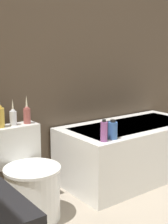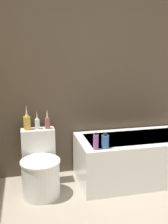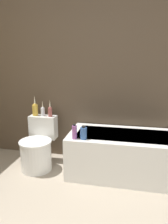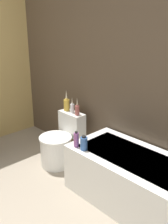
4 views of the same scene
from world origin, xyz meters
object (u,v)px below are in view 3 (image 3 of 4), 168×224
(shampoo_bottle_short, at_px, (84,133))
(vase_bronze, at_px, (50,111))
(shampoo_bottle_tall, at_px, (74,132))
(bathtub, at_px, (125,154))
(vase_silver, at_px, (43,111))
(toilet, at_px, (38,148))
(vase_gold, at_px, (35,109))

(shampoo_bottle_short, bearing_deg, vase_bronze, 143.49)
(shampoo_bottle_tall, bearing_deg, bathtub, 24.74)
(vase_silver, xyz_separation_m, shampoo_bottle_tall, (0.56, -0.44, -0.12))
(shampoo_bottle_tall, bearing_deg, vase_bronze, 136.78)
(shampoo_bottle_short, bearing_deg, bathtub, 28.10)
(toilet, distance_m, vase_gold, 0.55)
(vase_silver, relative_size, shampoo_bottle_tall, 1.19)
(toilet, height_order, shampoo_bottle_tall, shampoo_bottle_tall)
(vase_silver, bearing_deg, vase_gold, -179.41)
(vase_silver, distance_m, vase_bronze, 0.11)
(toilet, distance_m, vase_bronze, 0.52)
(toilet, distance_m, shampoo_bottle_short, 0.77)
(bathtub, bearing_deg, shampoo_bottle_tall, -155.26)
(vase_silver, relative_size, shampoo_bottle_short, 1.33)
(vase_gold, relative_size, shampoo_bottle_short, 1.78)
(vase_silver, xyz_separation_m, shampoo_bottle_short, (0.67, -0.43, -0.13))
(toilet, height_order, vase_gold, vase_gold)
(shampoo_bottle_tall, height_order, shampoo_bottle_short, shampoo_bottle_tall)
(vase_gold, bearing_deg, shampoo_bottle_tall, -32.84)
(bathtub, xyz_separation_m, shampoo_bottle_tall, (-0.59, -0.27, 0.34))
(bathtub, relative_size, vase_bronze, 6.14)
(vase_silver, height_order, shampoo_bottle_short, vase_silver)
(toilet, relative_size, shampoo_bottle_tall, 3.71)
(vase_bronze, bearing_deg, vase_silver, 173.11)
(bathtub, relative_size, vase_gold, 4.99)
(vase_gold, xyz_separation_m, shampoo_bottle_tall, (0.68, -0.44, -0.14))
(bathtub, bearing_deg, vase_bronze, 171.65)
(toilet, bearing_deg, vase_bronze, 62.16)
(shampoo_bottle_short, bearing_deg, vase_gold, 151.50)
(vase_silver, relative_size, vase_bronze, 0.92)
(vase_bronze, height_order, shampoo_bottle_short, vase_bronze)
(bathtub, height_order, shampoo_bottle_short, shampoo_bottle_short)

